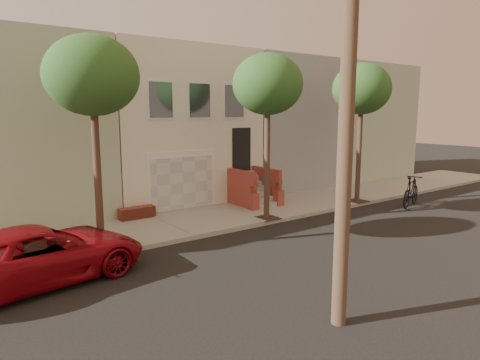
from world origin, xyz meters
TOP-DOWN VIEW (x-y plane):
  - ground at (0.00, 0.00)m, footprint 90.00×90.00m
  - sidewalk at (0.00, 5.35)m, footprint 40.00×3.70m
  - house_row at (0.00, 11.19)m, footprint 33.10×11.70m
  - tree_left at (-5.50, 3.90)m, footprint 2.70×2.57m
  - tree_mid at (1.00, 3.90)m, footprint 2.70×2.57m
  - tree_right at (6.50, 3.90)m, footprint 2.70×2.57m
  - pickup_truck at (-7.44, 2.70)m, footprint 5.57×3.19m
  - motorcycle at (8.03, 2.11)m, footprint 2.44×1.35m

SIDE VIEW (x-z plane):
  - ground at x=0.00m, z-range 0.00..0.00m
  - sidewalk at x=0.00m, z-range 0.00..0.15m
  - motorcycle at x=8.03m, z-range 0.00..1.41m
  - pickup_truck at x=-7.44m, z-range 0.00..1.46m
  - house_row at x=0.00m, z-range 0.14..7.14m
  - tree_left at x=-5.50m, z-range 2.11..8.41m
  - tree_mid at x=1.00m, z-range 2.11..8.41m
  - tree_right at x=6.50m, z-range 2.11..8.41m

